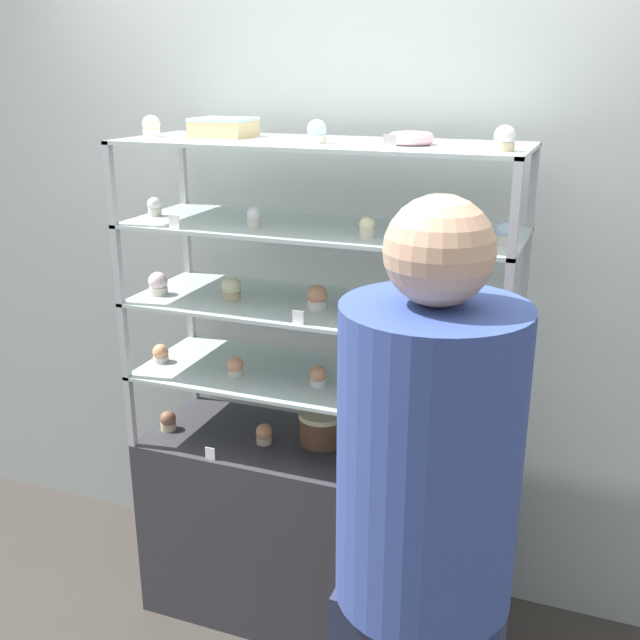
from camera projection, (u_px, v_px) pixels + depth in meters
ground_plane at (320, 612)px, 2.87m from camera, size 20.00×20.00×0.00m
back_wall at (356, 261)px, 2.80m from camera, size 8.00×0.05×2.60m
display_base at (320, 533)px, 2.76m from camera, size 1.28×0.46×0.71m
display_riser_lower at (320, 383)px, 2.57m from camera, size 1.28×0.46×0.27m
display_riser_middle at (320, 309)px, 2.49m from camera, size 1.28×0.46×0.27m
display_riser_upper at (320, 231)px, 2.40m from camera, size 1.28×0.46×0.27m
display_riser_top at (320, 146)px, 2.32m from camera, size 1.28×0.46×0.27m
layer_cake_centerpiece at (322, 427)px, 2.68m from camera, size 0.17×0.17×0.12m
sheet_cake_frosted at (224, 127)px, 2.46m from camera, size 0.19×0.17×0.06m
cupcake_0 at (168, 421)px, 2.77m from camera, size 0.06×0.06×0.07m
cupcake_1 at (264, 434)px, 2.67m from camera, size 0.06×0.06×0.07m
cupcake_2 at (366, 462)px, 2.48m from camera, size 0.06×0.06×0.07m
cupcake_3 at (488, 477)px, 2.39m from camera, size 0.06×0.06×0.07m
price_tag_0 at (210, 453)px, 2.56m from camera, size 0.04×0.00×0.04m
cupcake_4 at (161, 354)px, 2.70m from camera, size 0.06×0.06×0.07m
cupcake_5 at (235, 366)px, 2.59m from camera, size 0.06×0.06×0.07m
cupcake_6 at (318, 376)px, 2.51m from camera, size 0.06×0.06×0.07m
cupcake_7 at (393, 396)px, 2.35m from camera, size 0.06×0.06×0.07m
cupcake_8 at (486, 410)px, 2.25m from camera, size 0.06×0.06×0.07m
price_tag_1 at (351, 405)px, 2.31m from camera, size 0.04×0.00×0.04m
cupcake_9 at (158, 284)px, 2.59m from camera, size 0.07×0.07×0.08m
cupcake_10 at (231, 289)px, 2.53m from camera, size 0.07×0.07×0.08m
cupcake_11 at (317, 297)px, 2.43m from camera, size 0.07×0.07×0.08m
cupcake_12 at (396, 308)px, 2.32m from camera, size 0.07×0.07×0.08m
cupcake_13 at (497, 318)px, 2.23m from camera, size 0.07×0.07×0.08m
price_tag_2 at (298, 317)px, 2.28m from camera, size 0.04×0.00×0.04m
cupcake_14 at (154, 207)px, 2.55m from camera, size 0.05×0.05×0.06m
cupcake_15 at (254, 217)px, 2.38m from camera, size 0.05×0.05×0.06m
cupcake_16 at (367, 228)px, 2.21m from camera, size 0.05×0.05×0.06m
cupcake_17 at (503, 234)px, 2.13m from camera, size 0.05×0.05×0.06m
price_tag_3 at (174, 222)px, 2.34m from camera, size 0.04×0.00×0.04m
cupcake_18 at (151, 127)px, 2.46m from camera, size 0.06×0.06×0.07m
cupcake_19 at (317, 132)px, 2.25m from camera, size 0.06×0.06×0.07m
cupcake_20 at (505, 139)px, 2.01m from camera, size 0.06×0.06×0.07m
price_tag_4 at (390, 143)px, 2.02m from camera, size 0.04×0.00×0.04m
donut_glazed at (411, 138)px, 2.20m from camera, size 0.14×0.14×0.04m
customer_figure at (424, 547)px, 1.72m from camera, size 0.41×0.41×1.74m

